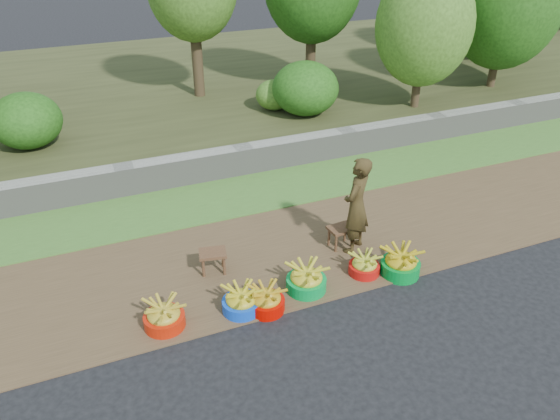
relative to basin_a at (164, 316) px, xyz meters
name	(u,v)px	position (x,y,z in m)	size (l,w,h in m)	color
ground_plane	(345,297)	(2.35, -0.36, -0.17)	(120.00, 120.00, 0.00)	black
dirt_shoulder	(306,248)	(2.35, 0.89, -0.16)	(80.00, 2.50, 0.02)	brown
grass_verge	(259,191)	(2.35, 2.89, -0.15)	(80.00, 1.50, 0.04)	#477A2D
retaining_wall	(243,160)	(2.35, 3.74, 0.10)	(80.00, 0.35, 0.55)	gray
earth_bank	(182,89)	(2.35, 8.64, 0.08)	(80.00, 10.00, 0.50)	#3B3F1F
vegetation	(274,0)	(4.39, 7.15, 2.38)	(34.39, 8.07, 4.09)	#3D301E
basin_a	(164,316)	(0.00, 0.00, 0.00)	(0.51, 0.51, 0.38)	red
basin_b	(241,301)	(0.98, -0.09, -0.01)	(0.50, 0.50, 0.37)	blue
basin_c	(266,300)	(1.28, -0.18, -0.01)	(0.48, 0.48, 0.36)	#C10800
basin_d	(306,279)	(1.93, -0.02, 0.01)	(0.55, 0.55, 0.41)	#009238
basin_e	(364,265)	(2.85, 0.00, -0.02)	(0.44, 0.44, 0.33)	#BC100D
basin_f	(401,263)	(3.32, -0.18, 0.01)	(0.56, 0.56, 0.42)	#008329
stool_left	(213,256)	(0.89, 0.86, 0.11)	(0.43, 0.36, 0.33)	#543621
stool_right	(341,231)	(2.86, 0.75, 0.11)	(0.40, 0.32, 0.33)	#543621
vendor_woman	(356,206)	(3.01, 0.60, 0.60)	(0.55, 0.36, 1.50)	black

